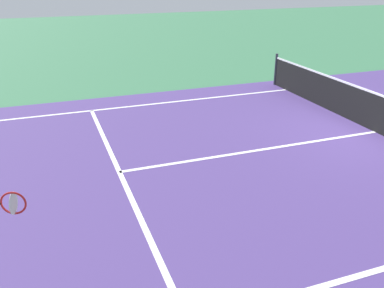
# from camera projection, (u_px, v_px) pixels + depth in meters

# --- Properties ---
(ground_plane) EXTENTS (60.00, 60.00, 0.00)m
(ground_plane) POSITION_uv_depth(u_px,v_px,m) (375.00, 132.00, 10.33)
(ground_plane) COLOR #38724C
(court_surface_inbounds) EXTENTS (10.62, 24.40, 0.00)m
(court_surface_inbounds) POSITION_uv_depth(u_px,v_px,m) (375.00, 132.00, 10.33)
(court_surface_inbounds) COLOR #4C387A
(court_surface_inbounds) RESTS_ON ground_plane
(line_sideline_left) EXTENTS (0.10, 11.89, 0.01)m
(line_sideline_left) POSITION_uv_depth(u_px,v_px,m) (108.00, 109.00, 11.99)
(line_sideline_left) COLOR white
(line_sideline_left) RESTS_ON ground_plane
(line_service_near) EXTENTS (8.22, 0.10, 0.01)m
(line_service_near) POSITION_uv_depth(u_px,v_px,m) (119.00, 172.00, 8.30)
(line_service_near) COLOR white
(line_service_near) RESTS_ON ground_plane
(line_center_service) EXTENTS (0.10, 6.40, 0.01)m
(line_center_service) POSITION_uv_depth(u_px,v_px,m) (261.00, 150.00, 9.31)
(line_center_service) COLOR white
(line_center_service) RESTS_ON ground_plane
(net) EXTENTS (9.78, 0.09, 1.07)m
(net) POSITION_uv_depth(u_px,v_px,m) (379.00, 113.00, 10.13)
(net) COLOR #33383D
(net) RESTS_ON ground_plane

